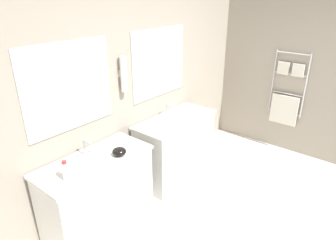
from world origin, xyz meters
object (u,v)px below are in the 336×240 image
(vanity_right, at_px, (177,148))
(toiletry_bottle, at_px, (65,171))
(vanity_left, at_px, (100,196))
(amenity_bowl, at_px, (119,152))

(vanity_right, distance_m, toiletry_bottle, 1.72)
(vanity_left, relative_size, toiletry_bottle, 6.16)
(vanity_right, bearing_deg, vanity_left, 180.00)
(vanity_left, height_order, vanity_right, same)
(toiletry_bottle, distance_m, amenity_bowl, 0.57)
(vanity_left, xyz_separation_m, vanity_right, (1.28, 0.00, 0.00))
(toiletry_bottle, bearing_deg, amenity_bowl, -4.69)
(vanity_left, relative_size, vanity_right, 1.00)
(vanity_right, relative_size, amenity_bowl, 8.25)
(toiletry_bottle, xyz_separation_m, amenity_bowl, (0.57, -0.05, -0.04))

